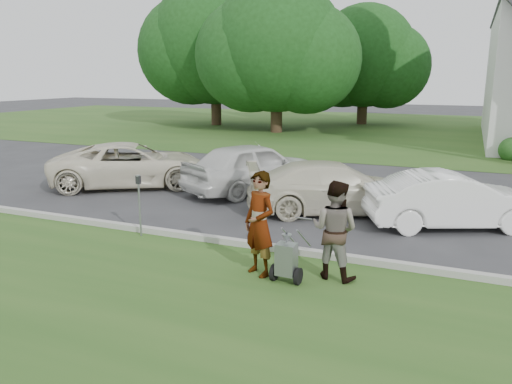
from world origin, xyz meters
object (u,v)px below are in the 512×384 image
Objects in this scene: car_b at (253,167)px; striping_cart at (287,260)px; car_a at (132,165)px; parking_meter_near at (139,198)px; tree_back at (364,61)px; person_left at (260,225)px; car_d at (452,200)px; tree_left at (277,52)px; person_right at (335,231)px; car_c at (334,187)px; tree_far at (215,47)px.

striping_cart is at bearing 146.70° from car_b.
car_b is at bearing -110.34° from car_a.
tree_back is at bearing 91.78° from parking_meter_near.
car_d is (3.15, 4.60, -0.29)m from person_left.
tree_left reaches higher than person_right.
car_a is at bearing 168.66° from person_left.
striping_cart is 0.74× the size of parking_meter_near.
person_right reaches higher than car_d.
person_left is (-0.58, 0.14, 0.55)m from striping_cart.
car_c is (8.48, -17.86, -4.42)m from tree_left.
parking_meter_near is at bearing -66.14° from tree_far.
car_a is (1.43, -17.30, -4.38)m from tree_left.
person_right is 0.44× the size of car_d.
car_c is (-0.43, 5.01, 0.26)m from striping_cart.
person_left is at bearing -160.62° from car_a.
person_left is at bearing 142.99° from car_b.
person_right reaches higher than car_b.
car_a is (-6.90, 5.44, -0.25)m from person_left.
car_d is at bearing -167.16° from car_b.
striping_cart is 5.04m from car_c.
car_a is at bearing -85.27° from tree_left.
tree_left reaches higher than car_d.
car_d is at bearing -104.49° from person_right.
person_right is at bearing 38.54° from striping_cart.
striping_cart is at bearing 13.63° from person_left.
person_left reaches higher than person_right.
tree_left is 2.02× the size of car_a.
tree_back is (4.00, 8.00, -0.38)m from tree_left.
tree_far is 5.96× the size of person_left.
car_a is (-3.49, 4.40, -0.18)m from parking_meter_near.
tree_back reaches higher than car_c.
parking_meter_near is at bearing 110.23° from car_c.
tree_far is 25.88m from car_c.
car_c is (-1.15, 4.48, -0.22)m from person_right.
tree_left is 21.91m from car_d.
car_a reaches higher than car_d.
tree_left is at bearing -57.41° from person_right.
parking_meter_near is (4.92, -21.70, -4.20)m from tree_left.
parking_meter_near is at bearing 1.55° from person_right.
car_b is at bearing 141.22° from person_left.
car_b reaches higher than striping_cart.
person_right is at bearing -7.71° from parking_meter_near.
tree_far is 8.04× the size of parking_meter_near.
car_b is 0.99× the size of car_c.
car_a is (-2.57, -25.30, -4.00)m from tree_back.
car_d is (1.85, 4.20, -0.23)m from person_right.
person_right is 4.75m from parking_meter_near.
tree_back reaches higher than parking_meter_near.
person_right is at bearing 131.89° from car_d.
car_c is at bearing 60.46° from car_d.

